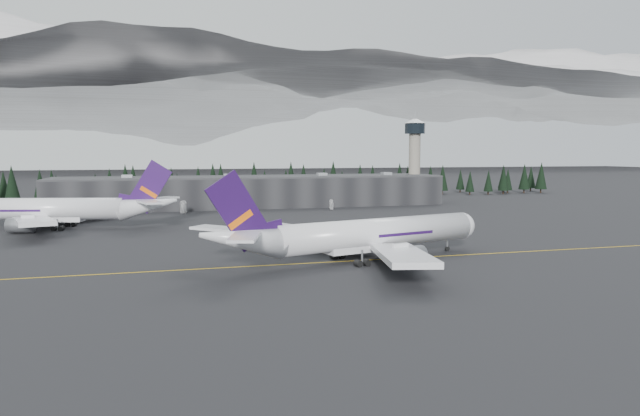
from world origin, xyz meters
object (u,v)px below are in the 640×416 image
object	(u,v)px
terminal	(253,191)
jet_parked	(59,209)
jet_main	(355,236)
gse_vehicle_b	(332,208)
control_tower	(415,151)
gse_vehicle_a	(183,212)

from	to	relation	value
terminal	jet_parked	size ratio (longest dim) A/B	2.35
jet_main	gse_vehicle_b	world-z (taller)	jet_main
control_tower	gse_vehicle_b	size ratio (longest dim) A/B	9.27
jet_main	gse_vehicle_a	world-z (taller)	jet_main
terminal	gse_vehicle_a	xyz separation A→B (m)	(-29.47, -22.95, -5.62)
jet_main	gse_vehicle_b	distance (m)	107.69
control_tower	jet_parked	xyz separation A→B (m)	(-141.30, -58.78, -17.67)
terminal	gse_vehicle_b	size ratio (longest dim) A/B	39.32
control_tower	gse_vehicle_a	bearing A→B (deg)	-166.05
control_tower	jet_main	xyz separation A→B (m)	(-73.93, -131.02, -17.96)
gse_vehicle_a	jet_main	bearing A→B (deg)	-79.34
terminal	gse_vehicle_a	size ratio (longest dim) A/B	32.79
terminal	control_tower	world-z (taller)	control_tower
terminal	control_tower	distance (m)	76.98
terminal	control_tower	bearing A→B (deg)	2.29
jet_main	gse_vehicle_a	xyz separation A→B (m)	(-30.54, 105.07, -4.77)
jet_main	jet_parked	world-z (taller)	jet_parked
terminal	gse_vehicle_b	distance (m)	36.68
terminal	jet_main	size ratio (longest dim) A/B	2.48
terminal	gse_vehicle_b	bearing A→B (deg)	-40.85
control_tower	jet_main	bearing A→B (deg)	-119.43
control_tower	gse_vehicle_b	xyz separation A→B (m)	(-47.58, -26.71, -22.71)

